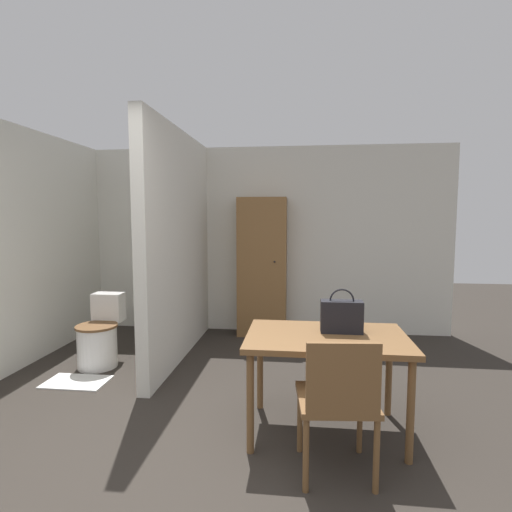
# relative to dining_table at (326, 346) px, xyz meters

# --- Properties ---
(wall_back) EXTENTS (5.34, 0.12, 2.50)m
(wall_back) POSITION_rel_dining_table_xyz_m (-0.88, 2.63, 0.61)
(wall_back) COLOR silver
(wall_back) RESTS_ON ground_plane
(wall_left) EXTENTS (0.12, 4.54, 2.50)m
(wall_left) POSITION_rel_dining_table_xyz_m (-3.11, 0.80, 0.61)
(wall_left) COLOR silver
(wall_left) RESTS_ON ground_plane
(partition_wall) EXTENTS (0.12, 2.19, 2.50)m
(partition_wall) POSITION_rel_dining_table_xyz_m (-1.54, 1.47, 0.61)
(partition_wall) COLOR silver
(partition_wall) RESTS_ON ground_plane
(dining_table) EXTENTS (1.14, 0.75, 0.72)m
(dining_table) POSITION_rel_dining_table_xyz_m (0.00, 0.00, 0.00)
(dining_table) COLOR brown
(dining_table) RESTS_ON ground_plane
(wooden_chair) EXTENTS (0.50, 0.50, 0.88)m
(wooden_chair) POSITION_rel_dining_table_xyz_m (0.04, -0.52, -0.15)
(wooden_chair) COLOR brown
(wooden_chair) RESTS_ON ground_plane
(toilet) EXTENTS (0.42, 0.57, 0.73)m
(toilet) POSITION_rel_dining_table_xyz_m (-2.29, 1.08, -0.35)
(toilet) COLOR white
(toilet) RESTS_ON ground_plane
(handbag) EXTENTS (0.30, 0.12, 0.32)m
(handbag) POSITION_rel_dining_table_xyz_m (0.11, 0.08, 0.20)
(handbag) COLOR black
(handbag) RESTS_ON dining_table
(wooden_cabinet) EXTENTS (0.64, 0.36, 1.82)m
(wooden_cabinet) POSITION_rel_dining_table_xyz_m (-0.70, 2.38, 0.27)
(wooden_cabinet) COLOR brown
(wooden_cabinet) RESTS_ON ground_plane
(bath_mat) EXTENTS (0.58, 0.35, 0.01)m
(bath_mat) POSITION_rel_dining_table_xyz_m (-2.29, 0.62, -0.64)
(bath_mat) COLOR silver
(bath_mat) RESTS_ON ground_plane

